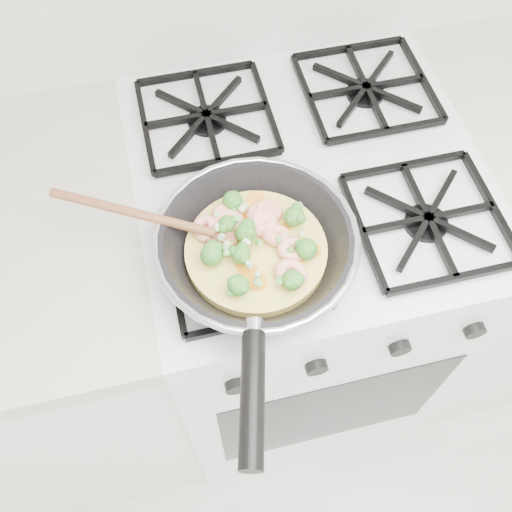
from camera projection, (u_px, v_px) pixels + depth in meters
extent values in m
cube|color=white|center=(295.00, 291.00, 1.38)|extent=(0.60, 0.60, 0.90)
cube|color=black|center=(332.00, 414.00, 1.23)|extent=(0.48, 0.00, 0.40)
cube|color=black|center=(310.00, 166.00, 0.98)|extent=(0.56, 0.56, 0.02)
torus|color=silver|center=(256.00, 239.00, 0.83)|extent=(0.30, 0.30, 0.01)
cylinder|color=black|center=(252.00, 398.00, 0.71)|extent=(0.07, 0.17, 0.03)
cylinder|color=#EBD566|center=(256.00, 251.00, 0.85)|extent=(0.21, 0.21, 0.02)
ellipsoid|color=brown|center=(223.00, 238.00, 0.84)|extent=(0.06, 0.06, 0.01)
cylinder|color=brown|center=(133.00, 213.00, 0.84)|extent=(0.23, 0.12, 0.04)
torus|color=#FFB696|center=(292.00, 250.00, 0.83)|extent=(0.06, 0.06, 0.03)
torus|color=#FFB696|center=(263.00, 222.00, 0.86)|extent=(0.07, 0.07, 0.02)
torus|color=#FFB696|center=(261.00, 221.00, 0.86)|extent=(0.06, 0.06, 0.02)
torus|color=#FFB696|center=(269.00, 210.00, 0.87)|extent=(0.06, 0.06, 0.02)
torus|color=#FFB696|center=(225.00, 217.00, 0.86)|extent=(0.07, 0.06, 0.03)
torus|color=#FFB696|center=(231.00, 220.00, 0.86)|extent=(0.06, 0.06, 0.02)
torus|color=#FFB696|center=(262.00, 213.00, 0.87)|extent=(0.07, 0.07, 0.02)
torus|color=#FFB696|center=(263.00, 222.00, 0.86)|extent=(0.05, 0.05, 0.02)
torus|color=#FFB696|center=(205.00, 228.00, 0.85)|extent=(0.05, 0.05, 0.03)
torus|color=#FFB696|center=(291.00, 273.00, 0.81)|extent=(0.07, 0.07, 0.02)
torus|color=#FFB696|center=(276.00, 235.00, 0.85)|extent=(0.06, 0.06, 0.03)
ellipsoid|color=#458D2E|center=(233.00, 201.00, 0.87)|extent=(0.04, 0.04, 0.03)
ellipsoid|color=#458D2E|center=(227.00, 224.00, 0.85)|extent=(0.03, 0.03, 0.03)
ellipsoid|color=#458D2E|center=(212.00, 255.00, 0.82)|extent=(0.04, 0.04, 0.03)
ellipsoid|color=#458D2E|center=(238.00, 285.00, 0.79)|extent=(0.04, 0.04, 0.03)
ellipsoid|color=#458D2E|center=(306.00, 249.00, 0.82)|extent=(0.04, 0.04, 0.03)
ellipsoid|color=#458D2E|center=(292.00, 280.00, 0.80)|extent=(0.04, 0.04, 0.03)
ellipsoid|color=#458D2E|center=(241.00, 255.00, 0.82)|extent=(0.03, 0.03, 0.03)
ellipsoid|color=#458D2E|center=(246.00, 233.00, 0.84)|extent=(0.04, 0.04, 0.03)
ellipsoid|color=#458D2E|center=(294.00, 216.00, 0.85)|extent=(0.04, 0.04, 0.03)
cylinder|color=orange|center=(249.00, 274.00, 0.82)|extent=(0.04, 0.04, 0.01)
cylinder|color=orange|center=(223.00, 223.00, 0.87)|extent=(0.04, 0.04, 0.01)
cylinder|color=orange|center=(221.00, 221.00, 0.87)|extent=(0.03, 0.03, 0.01)
cylinder|color=orange|center=(274.00, 215.00, 0.87)|extent=(0.03, 0.03, 0.01)
cylinder|color=orange|center=(209.00, 235.00, 0.86)|extent=(0.04, 0.04, 0.00)
cylinder|color=orange|center=(244.00, 217.00, 0.87)|extent=(0.03, 0.03, 0.01)
cylinder|color=orange|center=(261.00, 216.00, 0.87)|extent=(0.03, 0.03, 0.00)
cylinder|color=orange|center=(256.00, 200.00, 0.89)|extent=(0.03, 0.03, 0.01)
cylinder|color=orange|center=(257.00, 281.00, 0.82)|extent=(0.04, 0.04, 0.01)
cylinder|color=orange|center=(243.00, 268.00, 0.83)|extent=(0.03, 0.03, 0.01)
cylinder|color=orange|center=(252.00, 212.00, 0.88)|extent=(0.03, 0.03, 0.01)
cylinder|color=orange|center=(235.00, 219.00, 0.87)|extent=(0.04, 0.04, 0.01)
cylinder|color=orange|center=(281.00, 228.00, 0.86)|extent=(0.04, 0.04, 0.01)
cylinder|color=orange|center=(296.00, 259.00, 0.84)|extent=(0.03, 0.03, 0.00)
cylinder|color=orange|center=(258.00, 214.00, 0.88)|extent=(0.04, 0.04, 0.01)
cylinder|color=orange|center=(313.00, 250.00, 0.84)|extent=(0.03, 0.03, 0.00)
cylinder|color=#B7CB8F|center=(300.00, 206.00, 0.86)|extent=(0.01, 0.01, 0.01)
cylinder|color=#B7CB8F|center=(215.00, 244.00, 0.82)|extent=(0.01, 0.01, 0.01)
cylinder|color=#B7CB8F|center=(250.00, 264.00, 0.80)|extent=(0.01, 0.01, 0.01)
cylinder|color=#60AF46|center=(237.00, 219.00, 0.84)|extent=(0.01, 0.01, 0.01)
cylinder|color=#B7CB8F|center=(221.00, 237.00, 0.83)|extent=(0.01, 0.01, 0.01)
cylinder|color=#60AF46|center=(244.00, 249.00, 0.82)|extent=(0.01, 0.01, 0.01)
cylinder|color=#60AF46|center=(290.00, 250.00, 0.82)|extent=(0.01, 0.01, 0.01)
cylinder|color=#B7CB8F|center=(302.00, 233.00, 0.84)|extent=(0.01, 0.01, 0.01)
cylinder|color=#60AF46|center=(230.00, 293.00, 0.79)|extent=(0.01, 0.01, 0.01)
cylinder|color=#60AF46|center=(235.00, 209.00, 0.86)|extent=(0.01, 0.01, 0.01)
cylinder|color=#B7CB8F|center=(217.00, 227.00, 0.84)|extent=(0.01, 0.01, 0.01)
cylinder|color=#60AF46|center=(259.00, 243.00, 0.83)|extent=(0.01, 0.01, 0.01)
cylinder|color=#60AF46|center=(257.00, 282.00, 0.80)|extent=(0.01, 0.01, 0.01)
cylinder|color=#B7CB8F|center=(258.00, 275.00, 0.80)|extent=(0.01, 0.01, 0.01)
cylinder|color=#B7CB8F|center=(227.00, 246.00, 0.82)|extent=(0.01, 0.01, 0.01)
cylinder|color=#60AF46|center=(279.00, 239.00, 0.83)|extent=(0.01, 0.01, 0.01)
cylinder|color=#B7CB8F|center=(246.00, 242.00, 0.83)|extent=(0.01, 0.01, 0.01)
cylinder|color=#60AF46|center=(226.00, 253.00, 0.81)|extent=(0.01, 0.01, 0.01)
cylinder|color=#B7CB8F|center=(258.00, 282.00, 0.80)|extent=(0.01, 0.01, 0.01)
cylinder|color=#B7CB8F|center=(243.00, 208.00, 0.85)|extent=(0.01, 0.01, 0.01)
cylinder|color=#60AF46|center=(280.00, 281.00, 0.80)|extent=(0.01, 0.01, 0.01)
cylinder|color=#60AF46|center=(235.00, 287.00, 0.79)|extent=(0.01, 0.01, 0.01)
cylinder|color=#60AF46|center=(217.00, 215.00, 0.85)|extent=(0.01, 0.01, 0.01)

